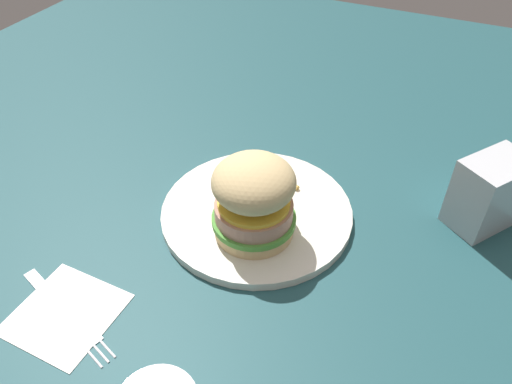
% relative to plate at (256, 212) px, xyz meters
% --- Properties ---
extents(ground_plane, '(1.60, 1.60, 0.00)m').
position_rel_plate_xyz_m(ground_plane, '(-0.00, -0.03, -0.01)').
color(ground_plane, '#1E474C').
extents(plate, '(0.26, 0.26, 0.01)m').
position_rel_plate_xyz_m(plate, '(0.00, 0.00, 0.00)').
color(plate, silver).
rests_on(plate, ground_plane).
extents(sandwich, '(0.11, 0.11, 0.11)m').
position_rel_plate_xyz_m(sandwich, '(-0.01, 0.04, 0.06)').
color(sandwich, tan).
rests_on(sandwich, plate).
extents(fries_pile, '(0.10, 0.09, 0.01)m').
position_rel_plate_xyz_m(fries_pile, '(0.01, -0.05, 0.01)').
color(fries_pile, gold).
rests_on(fries_pile, plate).
extents(napkin, '(0.11, 0.11, 0.00)m').
position_rel_plate_xyz_m(napkin, '(0.13, 0.24, -0.01)').
color(napkin, white).
rests_on(napkin, ground_plane).
extents(fork, '(0.17, 0.07, 0.00)m').
position_rel_plate_xyz_m(fork, '(0.13, 0.24, -0.00)').
color(fork, silver).
rests_on(fork, napkin).
extents(napkin_dispenser, '(0.10, 0.11, 0.10)m').
position_rel_plate_xyz_m(napkin_dispenser, '(-0.28, -0.12, 0.04)').
color(napkin_dispenser, '#B7BABF').
rests_on(napkin_dispenser, ground_plane).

